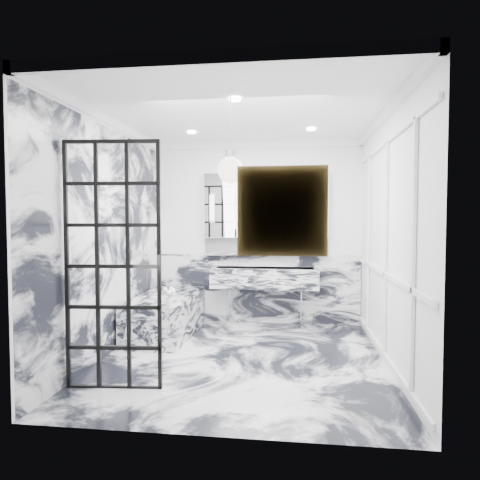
# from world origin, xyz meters

# --- Properties ---
(floor) EXTENTS (3.60, 3.60, 0.00)m
(floor) POSITION_xyz_m (0.00, 0.00, 0.00)
(floor) COLOR silver
(floor) RESTS_ON ground
(ceiling) EXTENTS (3.60, 3.60, 0.00)m
(ceiling) POSITION_xyz_m (0.00, 0.00, 2.80)
(ceiling) COLOR white
(ceiling) RESTS_ON wall_back
(wall_back) EXTENTS (3.60, 0.00, 3.60)m
(wall_back) POSITION_xyz_m (0.00, 1.80, 1.40)
(wall_back) COLOR white
(wall_back) RESTS_ON floor
(wall_front) EXTENTS (3.60, 0.00, 3.60)m
(wall_front) POSITION_xyz_m (0.00, -1.80, 1.40)
(wall_front) COLOR white
(wall_front) RESTS_ON floor
(wall_left) EXTENTS (0.00, 3.60, 3.60)m
(wall_left) POSITION_xyz_m (-1.60, 0.00, 1.40)
(wall_left) COLOR white
(wall_left) RESTS_ON floor
(wall_right) EXTENTS (0.00, 3.60, 3.60)m
(wall_right) POSITION_xyz_m (1.60, 0.00, 1.40)
(wall_right) COLOR white
(wall_right) RESTS_ON floor
(marble_clad_back) EXTENTS (3.18, 0.05, 1.05)m
(marble_clad_back) POSITION_xyz_m (0.00, 1.78, 0.53)
(marble_clad_back) COLOR silver
(marble_clad_back) RESTS_ON floor
(marble_clad_left) EXTENTS (0.02, 3.56, 2.68)m
(marble_clad_left) POSITION_xyz_m (-1.59, 0.00, 1.34)
(marble_clad_left) COLOR silver
(marble_clad_left) RESTS_ON floor
(panel_molding) EXTENTS (0.03, 3.40, 2.30)m
(panel_molding) POSITION_xyz_m (1.58, 0.00, 1.30)
(panel_molding) COLOR white
(panel_molding) RESTS_ON floor
(soap_bottle_a) EXTENTS (0.08, 0.08, 0.20)m
(soap_bottle_a) POSITION_xyz_m (0.51, 1.71, 1.19)
(soap_bottle_a) COLOR #8C5919
(soap_bottle_a) RESTS_ON ledge
(soap_bottle_b) EXTENTS (0.08, 0.08, 0.16)m
(soap_bottle_b) POSITION_xyz_m (0.65, 1.71, 1.17)
(soap_bottle_b) COLOR #4C4C51
(soap_bottle_b) RESTS_ON ledge
(soap_bottle_c) EXTENTS (0.13, 0.13, 0.15)m
(soap_bottle_c) POSITION_xyz_m (0.90, 1.71, 1.16)
(soap_bottle_c) COLOR silver
(soap_bottle_c) RESTS_ON ledge
(face_pot) EXTENTS (0.14, 0.14, 0.14)m
(face_pot) POSITION_xyz_m (0.27, 1.71, 1.17)
(face_pot) COLOR white
(face_pot) RESTS_ON ledge
(amber_bottle) EXTENTS (0.04, 0.04, 0.10)m
(amber_bottle) POSITION_xyz_m (0.24, 1.71, 1.14)
(amber_bottle) COLOR #8C5919
(amber_bottle) RESTS_ON ledge
(flower_vase) EXTENTS (0.08, 0.08, 0.12)m
(flower_vase) POSITION_xyz_m (-0.89, 0.08, 0.61)
(flower_vase) COLOR silver
(flower_vase) RESTS_ON bathtub
(crittall_door) EXTENTS (0.88, 0.11, 2.32)m
(crittall_door) POSITION_xyz_m (-1.10, -1.01, 1.16)
(crittall_door) COLOR black
(crittall_door) RESTS_ON floor
(artwork) EXTENTS (0.54, 0.05, 0.54)m
(artwork) POSITION_xyz_m (0.50, -1.76, 1.66)
(artwork) COLOR orange
(artwork) RESTS_ON wall_front
(pendant_light) EXTENTS (0.22, 0.22, 0.22)m
(pendant_light) POSITION_xyz_m (0.04, -1.18, 2.02)
(pendant_light) COLOR white
(pendant_light) RESTS_ON ceiling
(trough_sink) EXTENTS (1.60, 0.45, 0.30)m
(trough_sink) POSITION_xyz_m (0.15, 1.55, 0.73)
(trough_sink) COLOR silver
(trough_sink) RESTS_ON wall_back
(ledge) EXTENTS (1.90, 0.14, 0.04)m
(ledge) POSITION_xyz_m (0.15, 1.72, 1.07)
(ledge) COLOR silver
(ledge) RESTS_ON wall_back
(subway_tile) EXTENTS (1.90, 0.03, 0.23)m
(subway_tile) POSITION_xyz_m (0.15, 1.78, 1.21)
(subway_tile) COLOR white
(subway_tile) RESTS_ON wall_back
(mirror_cabinet) EXTENTS (1.90, 0.16, 1.00)m
(mirror_cabinet) POSITION_xyz_m (0.15, 1.73, 1.82)
(mirror_cabinet) COLOR white
(mirror_cabinet) RESTS_ON wall_back
(sconce_left) EXTENTS (0.07, 0.07, 0.40)m
(sconce_left) POSITION_xyz_m (-0.67, 1.63, 1.78)
(sconce_left) COLOR white
(sconce_left) RESTS_ON mirror_cabinet
(sconce_right) EXTENTS (0.07, 0.07, 0.40)m
(sconce_right) POSITION_xyz_m (0.97, 1.63, 1.78)
(sconce_right) COLOR white
(sconce_right) RESTS_ON mirror_cabinet
(bathtub) EXTENTS (0.75, 1.65, 0.55)m
(bathtub) POSITION_xyz_m (-1.18, 0.90, 0.28)
(bathtub) COLOR silver
(bathtub) RESTS_ON floor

